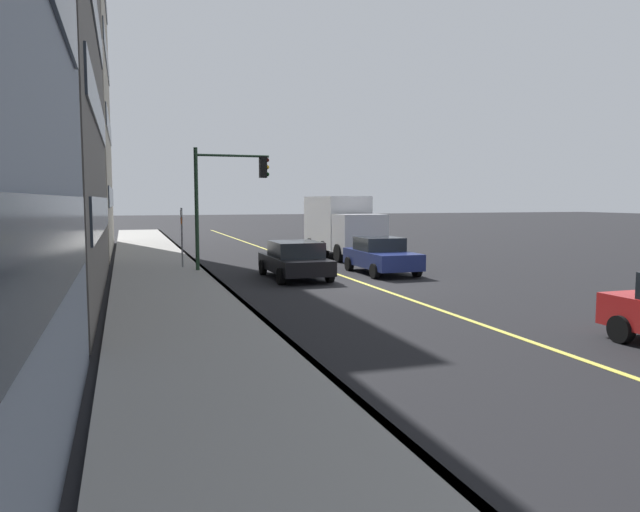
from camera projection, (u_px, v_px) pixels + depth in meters
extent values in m
plane|color=black|center=(364.00, 284.00, 21.67)|extent=(200.00, 200.00, 0.00)
cube|color=gray|center=(170.00, 291.00, 19.51)|extent=(80.00, 3.76, 0.15)
cube|color=slate|center=(225.00, 288.00, 20.07)|extent=(80.00, 0.16, 0.15)
cube|color=#D8CC4C|center=(364.00, 284.00, 21.67)|extent=(80.00, 0.16, 0.01)
cube|color=#262D38|center=(49.00, 254.00, 5.52)|extent=(9.63, 0.06, 1.10)
cube|color=#262D38|center=(102.00, 215.00, 19.08)|extent=(13.46, 0.06, 1.10)
cube|color=#262D38|center=(98.00, 112.00, 18.77)|extent=(13.46, 0.06, 1.10)
cube|color=#262D38|center=(95.00, 7.00, 18.46)|extent=(13.46, 0.06, 1.10)
cube|color=#B2A893|center=(15.00, 13.00, 32.36)|extent=(14.72, 9.18, 26.43)
cube|color=#262D38|center=(111.00, 197.00, 34.76)|extent=(12.37, 0.06, 1.10)
cube|color=#262D38|center=(109.00, 128.00, 34.37)|extent=(12.37, 0.06, 1.10)
cube|color=#262D38|center=(107.00, 57.00, 33.99)|extent=(12.37, 0.06, 1.10)
cylinder|color=black|center=(621.00, 329.00, 12.70)|extent=(0.60, 0.22, 0.60)
cube|color=black|center=(295.00, 264.00, 23.08)|extent=(4.46, 1.91, 0.56)
cube|color=black|center=(296.00, 249.00, 22.88)|extent=(2.12, 1.75, 0.60)
cylinder|color=black|center=(263.00, 268.00, 24.21)|extent=(0.60, 0.22, 0.60)
cylinder|color=black|center=(307.00, 266.00, 24.79)|extent=(0.60, 0.22, 0.60)
cylinder|color=black|center=(281.00, 276.00, 21.43)|extent=(0.60, 0.22, 0.60)
cylinder|color=black|center=(330.00, 274.00, 22.01)|extent=(0.60, 0.22, 0.60)
cube|color=navy|center=(382.00, 259.00, 24.53)|extent=(4.19, 1.85, 0.65)
cube|color=black|center=(379.00, 244.00, 24.71)|extent=(1.69, 1.71, 0.55)
cylinder|color=black|center=(417.00, 269.00, 23.54)|extent=(0.60, 0.22, 0.60)
cylinder|color=black|center=(375.00, 271.00, 22.97)|extent=(0.60, 0.22, 0.60)
cylinder|color=black|center=(388.00, 262.00, 26.15)|extent=(0.60, 0.22, 0.60)
cylinder|color=black|center=(349.00, 264.00, 25.58)|extent=(0.60, 0.22, 0.60)
cube|color=silver|center=(360.00, 233.00, 29.25)|extent=(1.87, 2.29, 1.90)
cube|color=silver|center=(336.00, 222.00, 32.44)|extent=(4.66, 2.29, 2.78)
cylinder|color=black|center=(380.00, 252.00, 29.69)|extent=(0.90, 0.28, 0.90)
cylinder|color=black|center=(339.00, 253.00, 29.00)|extent=(0.90, 0.28, 0.90)
cylinder|color=black|center=(347.00, 245.00, 34.01)|extent=(0.90, 0.28, 0.90)
cylinder|color=black|center=(311.00, 246.00, 33.33)|extent=(0.90, 0.28, 0.90)
cylinder|color=black|center=(363.00, 248.00, 31.81)|extent=(0.90, 0.28, 0.90)
cylinder|color=black|center=(324.00, 250.00, 31.13)|extent=(0.90, 0.28, 0.90)
cylinder|color=#1E3823|center=(197.00, 211.00, 24.42)|extent=(0.16, 0.16, 5.18)
cylinder|color=#1E3823|center=(233.00, 156.00, 24.68)|extent=(0.10, 3.06, 0.10)
cube|color=black|center=(263.00, 167.00, 25.12)|extent=(0.28, 0.30, 0.90)
sphere|color=#360605|center=(267.00, 160.00, 25.15)|extent=(0.18, 0.18, 0.18)
sphere|color=gold|center=(267.00, 167.00, 25.18)|extent=(0.18, 0.18, 0.18)
sphere|color=black|center=(267.00, 174.00, 25.21)|extent=(0.18, 0.18, 0.18)
cylinder|color=slate|center=(182.00, 239.00, 25.57)|extent=(0.08, 0.08, 2.71)
cube|color=white|center=(181.00, 212.00, 25.46)|extent=(0.60, 0.02, 0.20)
cube|color=#DB5919|center=(181.00, 221.00, 25.49)|extent=(0.44, 0.02, 0.28)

